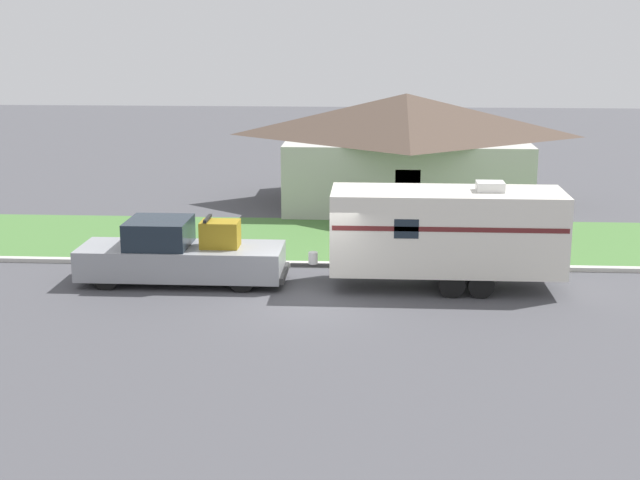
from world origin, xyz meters
name	(u,v)px	position (x,y,z in m)	size (l,w,h in m)	color
ground_plane	(314,302)	(0.00, 0.00, 0.00)	(120.00, 120.00, 0.00)	#47474C
curb_strip	(322,264)	(0.00, 3.75, 0.07)	(80.00, 0.30, 0.14)	beige
lawn_strip	(328,240)	(0.00, 7.40, 0.01)	(80.00, 7.00, 0.03)	#477538
house_across_street	(405,147)	(2.99, 14.50, 2.48)	(10.89, 8.31, 4.79)	#B2B2A8
pickup_truck	(180,255)	(-4.22, 1.68, 0.87)	(6.29, 2.06, 2.06)	black
travel_trailer	(447,231)	(3.84, 1.68, 1.74)	(8.07, 2.39, 3.23)	black
mailbox	(381,234)	(1.91, 4.54, 0.95)	(0.48, 0.20, 1.23)	brown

